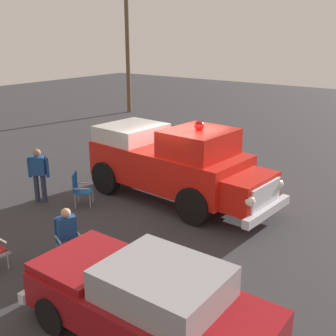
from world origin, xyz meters
TOP-DOWN VIEW (x-y plane):
  - ground_plane at (0.00, 0.00)m, footprint 60.00×60.00m
  - vintage_fire_truck at (0.11, 0.04)m, footprint 2.65×6.08m
  - classic_hot_rod at (-5.17, -3.24)m, footprint 1.93×4.38m
  - lawn_chair_near_truck at (-4.26, -0.18)m, footprint 0.65×0.65m
  - lawn_chair_spare at (-1.96, 1.99)m, footprint 0.69×0.69m
  - spectator_seated at (-4.32, -0.30)m, footprint 0.56×0.64m
  - spectator_standing at (-2.48, 3.15)m, footprint 0.45×0.58m
  - utility_pole at (10.40, 11.04)m, footprint 0.54×1.68m
  - traffic_cone at (2.30, -2.23)m, footprint 0.40×0.40m

SIDE VIEW (x-z plane):
  - ground_plane at x=0.00m, z-range 0.00..0.00m
  - traffic_cone at x=2.30m, z-range -0.01..0.63m
  - lawn_chair_near_truck at x=-4.26m, z-range 0.08..1.10m
  - lawn_chair_spare at x=-1.96m, z-range 0.08..1.10m
  - spectator_seated at x=-4.32m, z-range 0.05..1.34m
  - classic_hot_rod at x=-5.17m, z-range 0.02..1.48m
  - spectator_standing at x=-2.48m, z-range 0.13..1.80m
  - vintage_fire_truck at x=0.11m, z-range -0.10..2.49m
  - utility_pole at x=10.40m, z-range 0.15..7.92m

